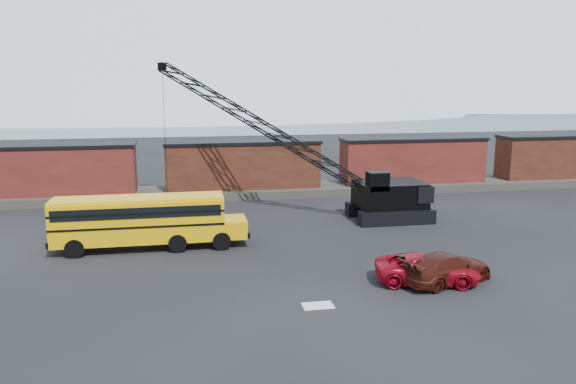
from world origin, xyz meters
name	(u,v)px	position (x,y,z in m)	size (l,w,h in m)	color
ground	(290,277)	(0.00, 0.00, 0.00)	(160.00, 160.00, 0.00)	black
gravel_berm	(243,191)	(0.00, 22.00, 0.35)	(120.00, 5.00, 0.70)	#423D36
boxcar_west_near	(52,170)	(-16.00, 22.00, 2.76)	(13.70, 3.10, 4.17)	#4B1516
boxcar_mid	(243,165)	(0.00, 22.00, 2.76)	(13.70, 3.10, 4.17)	#542417
boxcar_east_near	(413,160)	(16.00, 22.00, 2.76)	(13.70, 3.10, 4.17)	#4B1516
boxcar_east_far	(565,156)	(32.00, 22.00, 2.76)	(13.70, 3.10, 4.17)	#542417
snow_patch	(318,306)	(0.50, -4.00, 0.01)	(1.40, 0.90, 0.02)	silver
school_bus	(145,220)	(-7.59, 6.63, 1.79)	(11.65, 2.65, 3.19)	#E2A204
red_pickup	(428,269)	(6.61, -2.10, 0.72)	(2.39, 5.19, 1.44)	maroon
maroon_suv	(446,268)	(7.54, -2.20, 0.76)	(2.12, 5.21, 1.51)	#3C110A
crawler_crane	(260,125)	(0.68, 15.56, 6.72)	(19.41, 11.76, 11.70)	black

